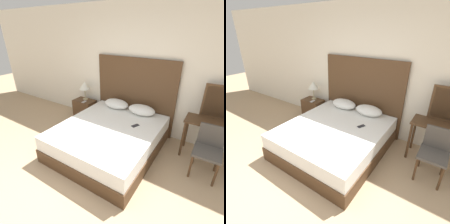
# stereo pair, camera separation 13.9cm
# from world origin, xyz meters

# --- Properties ---
(ground_plane) EXTENTS (16.00, 16.00, 0.00)m
(ground_plane) POSITION_xyz_m (0.00, 0.00, 0.00)
(ground_plane) COLOR tan
(wall_back) EXTENTS (10.00, 0.06, 2.70)m
(wall_back) POSITION_xyz_m (0.00, 2.64, 1.35)
(wall_back) COLOR silver
(wall_back) RESTS_ON ground_plane
(bed) EXTENTS (1.77, 2.02, 0.53)m
(bed) POSITION_xyz_m (-0.04, 1.53, 0.26)
(bed) COLOR #4C331E
(bed) RESTS_ON ground_plane
(headboard) EXTENTS (1.86, 0.05, 1.65)m
(headboard) POSITION_xyz_m (-0.04, 2.57, 0.82)
(headboard) COLOR #4C331E
(headboard) RESTS_ON ground_plane
(pillow_left) EXTENTS (0.58, 0.36, 0.20)m
(pillow_left) POSITION_xyz_m (-0.35, 2.31, 0.63)
(pillow_left) COLOR white
(pillow_left) RESTS_ON bed
(pillow_right) EXTENTS (0.58, 0.36, 0.20)m
(pillow_right) POSITION_xyz_m (0.27, 2.31, 0.63)
(pillow_right) COLOR white
(pillow_right) RESTS_ON bed
(phone_on_bed) EXTENTS (0.13, 0.17, 0.01)m
(phone_on_bed) POSITION_xyz_m (0.37, 1.80, 0.53)
(phone_on_bed) COLOR #232328
(phone_on_bed) RESTS_ON bed
(nightstand) EXTENTS (0.54, 0.36, 0.50)m
(nightstand) POSITION_xyz_m (-1.34, 2.33, 0.25)
(nightstand) COLOR #4C331E
(nightstand) RESTS_ON ground_plane
(table_lamp) EXTENTS (0.28, 0.28, 0.47)m
(table_lamp) POSITION_xyz_m (-1.36, 2.40, 0.87)
(table_lamp) COLOR tan
(table_lamp) RESTS_ON nightstand
(phone_on_nightstand) EXTENTS (0.08, 0.15, 0.01)m
(phone_on_nightstand) POSITION_xyz_m (-1.27, 2.24, 0.50)
(phone_on_nightstand) COLOR #B7B7BC
(phone_on_nightstand) RESTS_ON nightstand
(vanity_desk) EXTENTS (0.88, 0.43, 0.74)m
(vanity_desk) POSITION_xyz_m (1.59, 2.26, 0.59)
(vanity_desk) COLOR #4C331E
(vanity_desk) RESTS_ON ground_plane
(vanity_mirror) EXTENTS (0.50, 0.03, 0.60)m
(vanity_mirror) POSITION_xyz_m (1.59, 2.45, 1.05)
(vanity_mirror) COLOR #4C331E
(vanity_mirror) RESTS_ON vanity_desk
(chair) EXTENTS (0.41, 0.43, 0.83)m
(chair) POSITION_xyz_m (1.62, 1.86, 0.49)
(chair) COLOR #4C4742
(chair) RESTS_ON ground_plane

